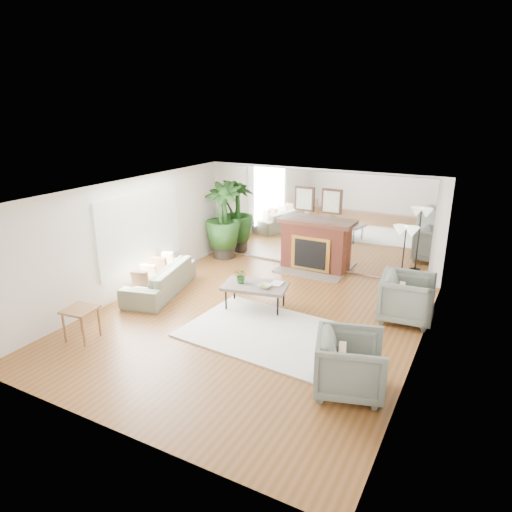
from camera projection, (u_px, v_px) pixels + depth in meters
The scene contains 18 objects.
ground at pixel (250, 322), 8.73m from camera, with size 7.00×7.00×0.00m, color brown.
wall_left at pixel (127, 239), 9.67m from camera, with size 0.02×7.00×2.50m, color white.
wall_right at pixel (420, 290), 7.01m from camera, with size 0.02×7.00×2.50m, color white.
wall_back at pixel (318, 220), 11.26m from camera, with size 6.00×0.02×2.50m, color white.
mirror_panel at pixel (317, 220), 11.24m from camera, with size 5.40×0.04×2.40m, color silver.
window_panel at pixel (140, 230), 9.96m from camera, with size 0.04×2.40×1.50m, color #B2E09E.
fireplace at pixel (313, 245), 11.25m from camera, with size 1.85×0.83×2.05m.
area_rug at pixel (267, 332), 8.30m from camera, with size 2.89×2.06×0.03m, color white.
coffee_table at pixel (255, 287), 9.18m from camera, with size 1.41×1.00×0.51m.
sofa at pixel (160, 279), 10.01m from camera, with size 2.16×0.84×0.63m, color gray.
armchair_back at pixel (407, 298), 8.68m from camera, with size 0.97×1.00×0.91m, color slate.
armchair_front at pixel (350, 364), 6.50m from camera, with size 0.95×0.98×0.89m, color slate.
side_table at pixel (80, 314), 7.95m from camera, with size 0.58×0.58×0.59m.
potted_ficus at pixel (223, 218), 12.10m from camera, with size 1.09×1.09×2.05m.
floor_lamp at pixel (405, 237), 9.36m from camera, with size 0.52×0.29×1.60m.
tabletop_plant at pixel (241, 276), 9.21m from camera, with size 0.28×0.24×0.31m, color #25561F.
fruit_bowl at pixel (264, 286), 9.01m from camera, with size 0.26×0.26×0.06m, color brown.
book at pixel (272, 283), 9.24m from camera, with size 0.22×0.30×0.02m, color brown.
Camera 1 is at (3.79, -6.91, 3.96)m, focal length 32.00 mm.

